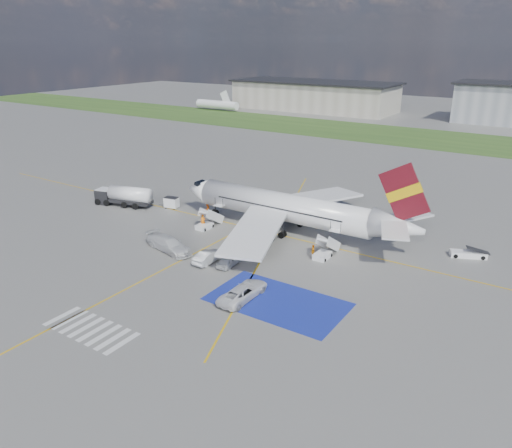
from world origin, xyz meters
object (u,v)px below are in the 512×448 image
at_px(airliner, 293,209).
at_px(van_white_a, 243,290).
at_px(van_white_b, 169,242).
at_px(belt_loader, 469,254).
at_px(fuel_tanker, 124,197).
at_px(car_silver_b, 209,256).
at_px(car_silver_a, 229,261).
at_px(gpu_cart, 172,203).

bearing_deg(airliner, van_white_a, -75.10).
distance_m(airliner, van_white_b, 17.50).
relative_size(airliner, belt_loader, 7.87).
relative_size(airliner, van_white_b, 6.25).
xyz_separation_m(van_white_a, van_white_b, (-15.01, 5.05, 0.18)).
xyz_separation_m(belt_loader, van_white_b, (-32.25, -18.85, 0.81)).
relative_size(fuel_tanker, car_silver_b, 2.16).
xyz_separation_m(airliner, car_silver_a, (-0.74, -13.79, -2.73)).
distance_m(airliner, belt_loader, 23.05).
xyz_separation_m(gpu_cart, van_white_a, (26.28, -17.88, 0.16)).
xyz_separation_m(airliner, car_silver_b, (-3.42, -14.30, -2.65)).
distance_m(airliner, car_silver_b, 14.94).
bearing_deg(fuel_tanker, car_silver_b, -35.43).
distance_m(belt_loader, van_white_a, 29.48).
bearing_deg(car_silver_b, fuel_tanker, -21.18).
height_order(gpu_cart, car_silver_a, gpu_cart).
xyz_separation_m(car_silver_a, car_silver_b, (-2.67, -0.51, 0.08)).
bearing_deg(belt_loader, van_white_b, -173.35).
bearing_deg(belt_loader, car_silver_a, -165.21).
bearing_deg(van_white_a, car_silver_b, -30.60).
height_order(fuel_tanker, van_white_b, fuel_tanker).
height_order(car_silver_a, car_silver_b, car_silver_b).
xyz_separation_m(fuel_tanker, van_white_b, (18.47, -9.59, -0.21)).
bearing_deg(gpu_cart, car_silver_a, -42.18).
xyz_separation_m(airliner, van_white_b, (-9.87, -14.28, -2.24)).
height_order(airliner, fuel_tanker, airliner).
xyz_separation_m(fuel_tanker, belt_loader, (50.73, 9.26, -1.02)).
bearing_deg(gpu_cart, car_silver_b, -46.96).
xyz_separation_m(airliner, belt_loader, (22.39, 4.58, -3.05)).
xyz_separation_m(gpu_cart, belt_loader, (43.52, 6.03, -0.47)).
height_order(belt_loader, van_white_b, van_white_b).
height_order(car_silver_b, van_white_b, van_white_b).
bearing_deg(fuel_tanker, van_white_a, -37.96).
xyz_separation_m(car_silver_a, van_white_a, (5.89, -5.54, 0.31)).
distance_m(fuel_tanker, belt_loader, 51.58).
height_order(car_silver_a, van_white_a, van_white_a).
xyz_separation_m(belt_loader, car_silver_a, (-23.13, -18.36, 0.32)).
xyz_separation_m(gpu_cart, van_white_b, (11.27, -12.82, 0.34)).
bearing_deg(van_white_a, airliner, -75.26).
height_order(car_silver_a, van_white_b, van_white_b).
xyz_separation_m(car_silver_a, van_white_b, (-9.12, -0.49, 0.49)).
distance_m(gpu_cart, car_silver_b, 21.88).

